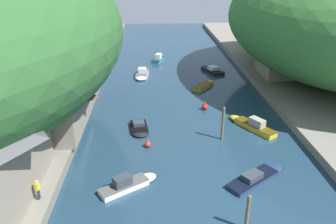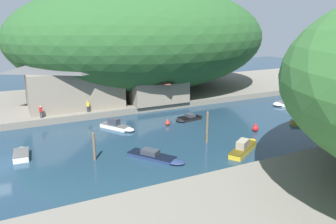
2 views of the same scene
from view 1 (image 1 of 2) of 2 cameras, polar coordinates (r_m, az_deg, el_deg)
name	(u,v)px [view 1 (image 1 of 2)]	position (r m, az deg, el deg)	size (l,w,h in m)	color
water_surface	(183,109)	(41.75, 2.58, 0.53)	(130.00, 130.00, 0.00)	#1E384C
left_bank	(2,109)	(45.43, -26.99, 0.43)	(22.00, 120.00, 0.93)	slate
boathouse_shed	(47,104)	(35.82, -20.34, 1.26)	(7.71, 9.71, 5.40)	gray
right_bank_cottage	(280,56)	(54.28, 18.96, 9.18)	(5.89, 7.63, 5.55)	gray
boat_navy_launch	(251,124)	(37.94, 14.28, -2.11)	(4.45, 6.04, 1.43)	gold
boat_open_rowboat	(205,85)	(49.69, 6.41, 4.68)	(4.21, 4.89, 0.46)	gold
boat_yellow_tender	(139,128)	(36.42, -5.01, -2.84)	(2.24, 4.02, 0.85)	black
boat_far_right_bank	(257,176)	(29.62, 15.28, -10.75)	(6.04, 4.90, 0.88)	navy
boat_red_skiff	(211,70)	(56.98, 7.50, 7.34)	(3.91, 5.85, 1.07)	black
boat_far_upstream	(159,59)	(62.91, -1.49, 9.29)	(2.92, 5.45, 1.52)	teal
boat_mid_channel	(142,74)	(53.86, -4.57, 6.54)	(2.22, 5.18, 1.29)	white
boat_near_quay	(129,184)	(27.78, -6.79, -12.27)	(5.01, 3.82, 1.31)	white
mooring_post_nearest	(247,212)	(23.92, 13.68, -16.62)	(0.27, 0.27, 2.93)	brown
mooring_post_fourth	(223,123)	(34.27, 9.54, -1.93)	(0.27, 0.27, 3.75)	brown
channel_buoy_near	(148,144)	(33.15, -3.55, -5.55)	(0.63, 0.63, 0.94)	red
channel_buoy_far	(205,106)	(41.60, 6.42, 0.99)	(0.78, 0.78, 1.17)	red
person_by_boathouse	(37,188)	(26.41, -21.79, -12.23)	(0.31, 0.42, 1.69)	#282D3D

